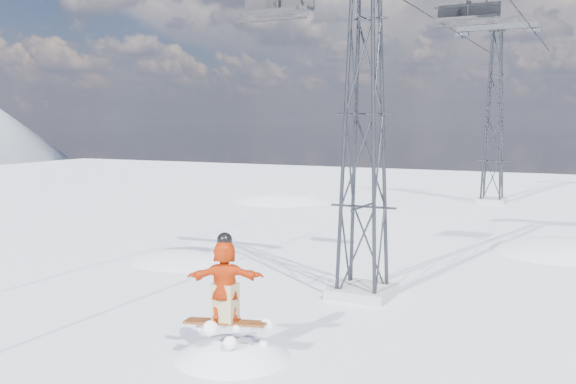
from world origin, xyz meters
TOP-DOWN VIEW (x-y plane):
  - lift_tower_near at (0.80, 8.00)m, footprint 5.20×1.80m
  - lift_tower_far at (0.80, 33.00)m, footprint 5.20×1.80m
  - lift_chair_near at (-1.40, 6.61)m, footprint 2.22×0.64m
  - lift_chair_mid at (3.00, 11.71)m, footprint 2.02×0.58m

SIDE VIEW (x-z plane):
  - lift_tower_near at x=0.80m, z-range -0.24..11.18m
  - lift_tower_far at x=0.80m, z-range -0.24..11.18m
  - lift_chair_near at x=-1.40m, z-range 7.27..10.02m
  - lift_chair_mid at x=3.00m, z-range 7.59..10.10m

